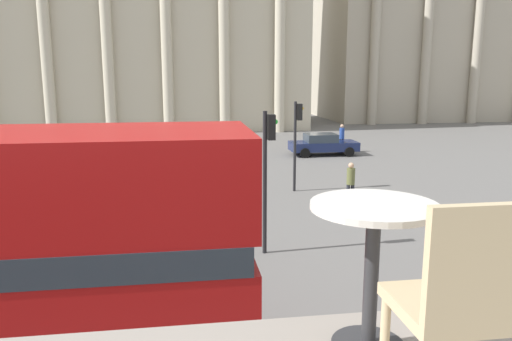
{
  "coord_description": "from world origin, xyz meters",
  "views": [
    {
      "loc": [
        0.12,
        -2.48,
        5.1
      ],
      "look_at": [
        2.76,
        15.32,
        1.56
      ],
      "focal_mm": 35.0,
      "sensor_mm": 36.0,
      "label": 1
    }
  ],
  "objects_px": {
    "traffic_light_near": "(267,162)",
    "pedestrian_yellow": "(83,141)",
    "cafe_dining_table": "(373,243)",
    "cafe_chair_0": "(460,302)",
    "car_navy": "(323,144)",
    "plaza_building_left": "(142,13)",
    "traffic_light_mid": "(297,133)",
    "plaza_building_right": "(439,29)",
    "pedestrian_blue": "(342,136)",
    "pedestrian_white": "(197,161)",
    "pedestrian_olive": "(351,181)"
  },
  "relations": [
    {
      "from": "traffic_light_mid",
      "to": "pedestrian_yellow",
      "type": "relative_size",
      "value": 2.19
    },
    {
      "from": "pedestrian_olive",
      "to": "cafe_dining_table",
      "type": "bearing_deg",
      "value": 102.8
    },
    {
      "from": "pedestrian_olive",
      "to": "pedestrian_white",
      "type": "height_order",
      "value": "pedestrian_olive"
    },
    {
      "from": "car_navy",
      "to": "pedestrian_blue",
      "type": "xyz_separation_m",
      "value": [
        1.53,
        0.93,
        0.36
      ]
    },
    {
      "from": "cafe_dining_table",
      "to": "pedestrian_olive",
      "type": "xyz_separation_m",
      "value": [
        5.57,
        16.11,
        -3.35
      ]
    },
    {
      "from": "plaza_building_left",
      "to": "traffic_light_mid",
      "type": "distance_m",
      "value": 30.74
    },
    {
      "from": "plaza_building_left",
      "to": "traffic_light_near",
      "type": "bearing_deg",
      "value": -80.85
    },
    {
      "from": "cafe_dining_table",
      "to": "pedestrian_blue",
      "type": "bearing_deg",
      "value": 72.04
    },
    {
      "from": "cafe_dining_table",
      "to": "pedestrian_blue",
      "type": "height_order",
      "value": "cafe_dining_table"
    },
    {
      "from": "cafe_chair_0",
      "to": "pedestrian_blue",
      "type": "bearing_deg",
      "value": 70.72
    },
    {
      "from": "pedestrian_olive",
      "to": "pedestrian_white",
      "type": "distance_m",
      "value": 8.01
    },
    {
      "from": "cafe_chair_0",
      "to": "plaza_building_left",
      "type": "distance_m",
      "value": 48.37
    },
    {
      "from": "traffic_light_mid",
      "to": "pedestrian_yellow",
      "type": "bearing_deg",
      "value": 136.64
    },
    {
      "from": "car_navy",
      "to": "pedestrian_olive",
      "type": "xyz_separation_m",
      "value": [
        -2.24,
        -11.76,
        0.26
      ]
    },
    {
      "from": "cafe_dining_table",
      "to": "pedestrian_yellow",
      "type": "height_order",
      "value": "cafe_dining_table"
    },
    {
      "from": "plaza_building_left",
      "to": "pedestrian_blue",
      "type": "bearing_deg",
      "value": -53.34
    },
    {
      "from": "traffic_light_mid",
      "to": "pedestrian_white",
      "type": "height_order",
      "value": "traffic_light_mid"
    },
    {
      "from": "cafe_chair_0",
      "to": "pedestrian_blue",
      "type": "height_order",
      "value": "cafe_chair_0"
    },
    {
      "from": "cafe_chair_0",
      "to": "car_navy",
      "type": "xyz_separation_m",
      "value": [
        7.71,
        28.47,
        -3.59
      ]
    },
    {
      "from": "car_navy",
      "to": "pedestrian_yellow",
      "type": "height_order",
      "value": "pedestrian_yellow"
    },
    {
      "from": "traffic_light_near",
      "to": "car_navy",
      "type": "relative_size",
      "value": 0.97
    },
    {
      "from": "pedestrian_blue",
      "to": "cafe_dining_table",
      "type": "bearing_deg",
      "value": 102.98
    },
    {
      "from": "traffic_light_near",
      "to": "pedestrian_yellow",
      "type": "height_order",
      "value": "traffic_light_near"
    },
    {
      "from": "pedestrian_blue",
      "to": "traffic_light_mid",
      "type": "bearing_deg",
      "value": 93.1
    },
    {
      "from": "plaza_building_left",
      "to": "pedestrian_white",
      "type": "distance_m",
      "value": 27.55
    },
    {
      "from": "cafe_chair_0",
      "to": "plaza_building_right",
      "type": "xyz_separation_m",
      "value": [
        28.42,
        53.91,
        5.76
      ]
    },
    {
      "from": "cafe_dining_table",
      "to": "traffic_light_near",
      "type": "relative_size",
      "value": 0.18
    },
    {
      "from": "pedestrian_white",
      "to": "pedestrian_blue",
      "type": "xyz_separation_m",
      "value": [
        9.54,
        7.14,
        0.13
      ]
    },
    {
      "from": "cafe_chair_0",
      "to": "car_navy",
      "type": "bearing_deg",
      "value": 73.02
    },
    {
      "from": "cafe_chair_0",
      "to": "plaza_building_left",
      "type": "bearing_deg",
      "value": 93.47
    },
    {
      "from": "traffic_light_near",
      "to": "cafe_dining_table",
      "type": "bearing_deg",
      "value": -97.26
    },
    {
      "from": "traffic_light_near",
      "to": "pedestrian_olive",
      "type": "xyz_separation_m",
      "value": [
        4.13,
        4.79,
        -1.69
      ]
    },
    {
      "from": "plaza_building_right",
      "to": "pedestrian_blue",
      "type": "xyz_separation_m",
      "value": [
        -19.18,
        -24.51,
        -8.99
      ]
    },
    {
      "from": "pedestrian_white",
      "to": "plaza_building_right",
      "type": "bearing_deg",
      "value": -23.2
    },
    {
      "from": "pedestrian_white",
      "to": "pedestrian_blue",
      "type": "relative_size",
      "value": 0.89
    },
    {
      "from": "cafe_dining_table",
      "to": "traffic_light_near",
      "type": "xyz_separation_m",
      "value": [
        1.44,
        11.32,
        -1.66
      ]
    },
    {
      "from": "plaza_building_left",
      "to": "car_navy",
      "type": "relative_size",
      "value": 7.18
    },
    {
      "from": "pedestrian_olive",
      "to": "pedestrian_blue",
      "type": "xyz_separation_m",
      "value": [
        3.77,
        12.69,
        0.1
      ]
    },
    {
      "from": "cafe_chair_0",
      "to": "traffic_light_near",
      "type": "height_order",
      "value": "cafe_chair_0"
    },
    {
      "from": "cafe_dining_table",
      "to": "car_navy",
      "type": "xyz_separation_m",
      "value": [
        7.8,
        27.88,
        -3.61
      ]
    },
    {
      "from": "cafe_dining_table",
      "to": "traffic_light_mid",
      "type": "height_order",
      "value": "cafe_dining_table"
    },
    {
      "from": "cafe_chair_0",
      "to": "car_navy",
      "type": "height_order",
      "value": "cafe_chair_0"
    },
    {
      "from": "traffic_light_near",
      "to": "pedestrian_blue",
      "type": "distance_m",
      "value": 19.25
    },
    {
      "from": "plaza_building_right",
      "to": "pedestrian_white",
      "type": "bearing_deg",
      "value": -132.23
    },
    {
      "from": "traffic_light_near",
      "to": "pedestrian_olive",
      "type": "height_order",
      "value": "traffic_light_near"
    },
    {
      "from": "plaza_building_left",
      "to": "pedestrian_yellow",
      "type": "xyz_separation_m",
      "value": [
        -2.5,
        -18.3,
        -9.47
      ]
    },
    {
      "from": "pedestrian_yellow",
      "to": "pedestrian_blue",
      "type": "distance_m",
      "value": 16.17
    },
    {
      "from": "car_navy",
      "to": "pedestrian_white",
      "type": "height_order",
      "value": "pedestrian_white"
    },
    {
      "from": "pedestrian_blue",
      "to": "plaza_building_right",
      "type": "bearing_deg",
      "value": -97.12
    },
    {
      "from": "traffic_light_near",
      "to": "traffic_light_mid",
      "type": "xyz_separation_m",
      "value": [
        2.54,
        7.34,
        -0.1
      ]
    }
  ]
}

